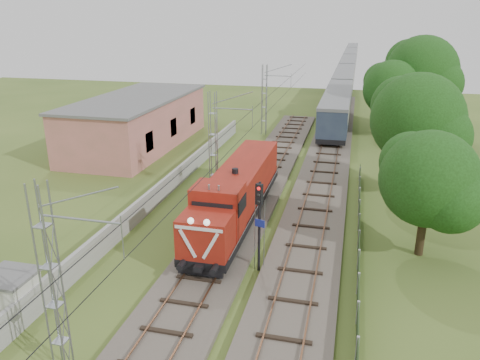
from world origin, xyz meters
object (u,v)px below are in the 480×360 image
(coach_rake, at_px, (348,66))
(signal_post, at_px, (259,212))
(locomotive, at_px, (237,193))
(relay_hut, at_px, (12,296))

(coach_rake, height_order, signal_post, signal_post)
(locomotive, relative_size, coach_rake, 0.13)
(locomotive, bearing_deg, coach_rake, 86.38)
(locomotive, bearing_deg, relay_hut, -120.27)
(locomotive, bearing_deg, signal_post, -65.43)
(relay_hut, bearing_deg, coach_rake, 82.29)
(signal_post, bearing_deg, locomotive, 114.57)
(locomotive, relative_size, signal_post, 3.11)
(coach_rake, distance_m, relay_hut, 92.45)
(locomotive, distance_m, coach_rake, 79.08)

